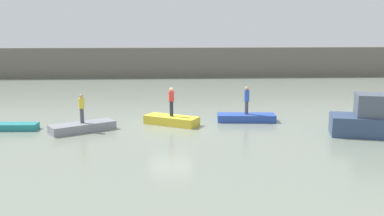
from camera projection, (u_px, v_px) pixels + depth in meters
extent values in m
plane|color=gray|center=(171.00, 127.00, 26.02)|extent=(120.00, 120.00, 0.00)
cube|color=#666056|center=(170.00, 62.00, 50.30)|extent=(80.00, 1.20, 3.40)
cube|color=#4C5666|center=(376.00, 105.00, 23.71)|extent=(2.41, 2.08, 1.22)
cube|color=teal|center=(13.00, 127.00, 25.27)|extent=(2.81, 0.99, 0.38)
cube|color=gray|center=(83.00, 127.00, 24.97)|extent=(3.74, 2.93, 0.48)
cube|color=gold|center=(172.00, 120.00, 26.60)|extent=(3.44, 2.66, 0.52)
cube|color=#2B4CAD|center=(246.00, 118.00, 27.52)|extent=(3.67, 1.46, 0.45)
cylinder|color=#4C4C56|center=(82.00, 116.00, 24.85)|extent=(0.22, 0.22, 0.83)
cylinder|color=yellow|center=(81.00, 103.00, 24.72)|extent=(0.32, 0.32, 0.60)
sphere|color=tan|center=(81.00, 96.00, 24.64)|extent=(0.22, 0.22, 0.22)
cylinder|color=#232838|center=(171.00, 109.00, 26.47)|extent=(0.22, 0.22, 0.91)
cylinder|color=red|center=(171.00, 96.00, 26.33)|extent=(0.32, 0.32, 0.61)
sphere|color=tan|center=(171.00, 89.00, 26.25)|extent=(0.23, 0.23, 0.23)
cylinder|color=#4C4C56|center=(247.00, 108.00, 27.40)|extent=(0.22, 0.22, 0.82)
cylinder|color=blue|center=(247.00, 96.00, 27.26)|extent=(0.32, 0.32, 0.68)
sphere|color=tan|center=(247.00, 88.00, 27.18)|extent=(0.25, 0.25, 0.25)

